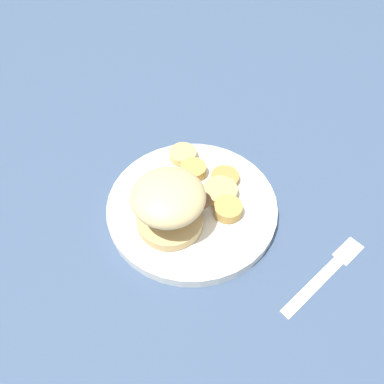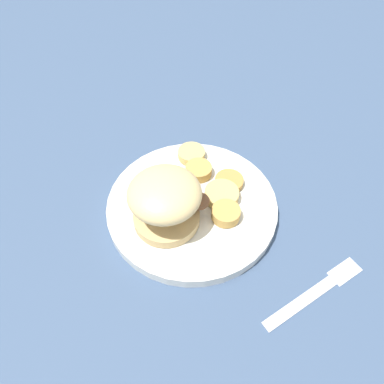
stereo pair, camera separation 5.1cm
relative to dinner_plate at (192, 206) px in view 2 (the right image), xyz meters
name	(u,v)px [view 2 (the right image)]	position (x,y,z in m)	size (l,w,h in m)	color
ground_plane	(192,210)	(0.00, 0.00, -0.01)	(4.00, 4.00, 0.00)	#3D5170
dinner_plate	(192,206)	(0.00, 0.00, 0.00)	(0.26, 0.26, 0.02)	white
sandwich	(168,201)	(-0.05, 0.00, 0.05)	(0.12, 0.11, 0.08)	tan
potato_round_0	(222,195)	(0.04, -0.02, 0.02)	(0.05, 0.05, 0.01)	#DBB766
potato_round_1	(199,170)	(0.05, 0.04, 0.02)	(0.04, 0.04, 0.02)	tan
potato_round_2	(192,154)	(0.06, 0.07, 0.02)	(0.05, 0.05, 0.01)	#DBB766
potato_round_3	(229,181)	(0.07, -0.01, 0.01)	(0.05, 0.05, 0.01)	#BC8942
potato_round_4	(226,213)	(0.02, -0.05, 0.02)	(0.04, 0.04, 0.02)	tan
fork	(315,292)	(0.03, -0.21, -0.01)	(0.17, 0.04, 0.00)	silver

